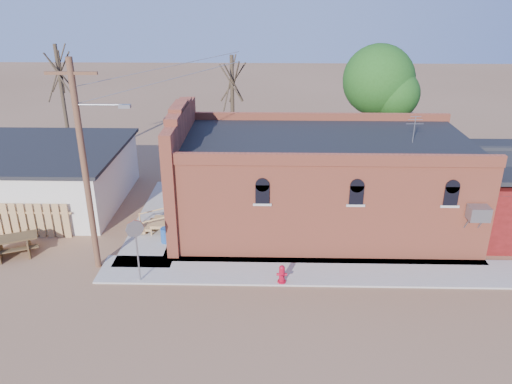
{
  "coord_description": "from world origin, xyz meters",
  "views": [
    {
      "loc": [
        -0.81,
        -17.57,
        11.6
      ],
      "look_at": [
        -1.32,
        4.07,
        2.4
      ],
      "focal_mm": 35.0,
      "sensor_mm": 36.0,
      "label": 1
    }
  ],
  "objects_px": {
    "brick_bar": "(316,182)",
    "stop_sign": "(136,235)",
    "trash_barrel": "(166,235)",
    "picnic_table": "(14,243)",
    "fire_hydrant": "(282,274)",
    "utility_pole": "(85,164)"
  },
  "relations": [
    {
      "from": "brick_bar",
      "to": "stop_sign",
      "type": "xyz_separation_m",
      "value": [
        -7.7,
        -5.48,
        -0.12
      ]
    },
    {
      "from": "stop_sign",
      "to": "fire_hydrant",
      "type": "bearing_deg",
      "value": -5.42
    },
    {
      "from": "fire_hydrant",
      "to": "trash_barrel",
      "type": "bearing_deg",
      "value": 153.0
    },
    {
      "from": "picnic_table",
      "to": "brick_bar",
      "type": "bearing_deg",
      "value": -10.67
    },
    {
      "from": "brick_bar",
      "to": "trash_barrel",
      "type": "bearing_deg",
      "value": -163.23
    },
    {
      "from": "utility_pole",
      "to": "stop_sign",
      "type": "bearing_deg",
      "value": -29.53
    },
    {
      "from": "stop_sign",
      "to": "trash_barrel",
      "type": "xyz_separation_m",
      "value": [
        0.46,
        3.3,
        -1.77
      ]
    },
    {
      "from": "stop_sign",
      "to": "picnic_table",
      "type": "relative_size",
      "value": 1.11
    },
    {
      "from": "trash_barrel",
      "to": "brick_bar",
      "type": "bearing_deg",
      "value": 16.77
    },
    {
      "from": "fire_hydrant",
      "to": "trash_barrel",
      "type": "relative_size",
      "value": 1.09
    },
    {
      "from": "picnic_table",
      "to": "trash_barrel",
      "type": "bearing_deg",
      "value": -14.42
    },
    {
      "from": "trash_barrel",
      "to": "picnic_table",
      "type": "bearing_deg",
      "value": -170.37
    },
    {
      "from": "stop_sign",
      "to": "utility_pole",
      "type": "bearing_deg",
      "value": 145.25
    },
    {
      "from": "brick_bar",
      "to": "stop_sign",
      "type": "relative_size",
      "value": 5.9
    },
    {
      "from": "fire_hydrant",
      "to": "picnic_table",
      "type": "height_order",
      "value": "fire_hydrant"
    },
    {
      "from": "trash_barrel",
      "to": "picnic_table",
      "type": "height_order",
      "value": "picnic_table"
    },
    {
      "from": "fire_hydrant",
      "to": "picnic_table",
      "type": "distance_m",
      "value": 12.37
    },
    {
      "from": "brick_bar",
      "to": "picnic_table",
      "type": "bearing_deg",
      "value": -166.62
    },
    {
      "from": "utility_pole",
      "to": "stop_sign",
      "type": "relative_size",
      "value": 3.24
    },
    {
      "from": "picnic_table",
      "to": "utility_pole",
      "type": "bearing_deg",
      "value": -37.04
    },
    {
      "from": "fire_hydrant",
      "to": "stop_sign",
      "type": "height_order",
      "value": "stop_sign"
    },
    {
      "from": "fire_hydrant",
      "to": "picnic_table",
      "type": "bearing_deg",
      "value": 174.26
    }
  ]
}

